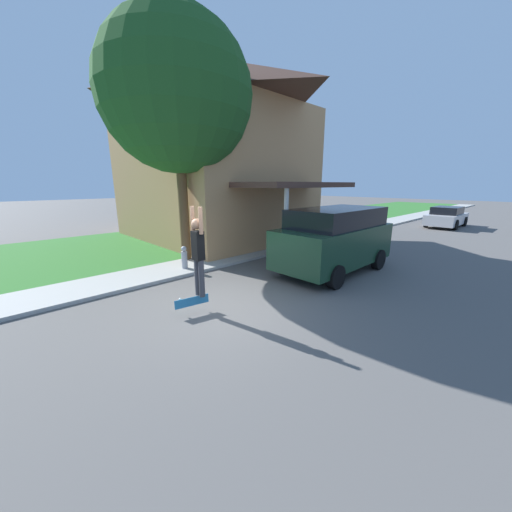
% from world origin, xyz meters
% --- Properties ---
extents(ground_plane, '(120.00, 120.00, 0.00)m').
position_xyz_m(ground_plane, '(0.00, 0.00, 0.00)').
color(ground_plane, '#54514F').
extents(lawn, '(10.00, 80.00, 0.08)m').
position_xyz_m(lawn, '(-8.00, 6.00, 0.04)').
color(lawn, '#2D6B28').
rests_on(lawn, ground_plane).
extents(sidewalk, '(1.80, 80.00, 0.10)m').
position_xyz_m(sidewalk, '(-3.60, 6.00, 0.05)').
color(sidewalk, '#9E9E99').
rests_on(sidewalk, ground_plane).
extents(house, '(12.01, 7.95, 8.88)m').
position_xyz_m(house, '(-7.97, 5.50, 4.69)').
color(house, tan).
rests_on(house, lawn).
extents(lawn_tree_near, '(5.15, 5.15, 8.33)m').
position_xyz_m(lawn_tree_near, '(-4.38, 1.63, 5.82)').
color(lawn_tree_near, brown).
rests_on(lawn_tree_near, lawn).
extents(suv_parked, '(2.13, 4.51, 2.14)m').
position_xyz_m(suv_parked, '(0.24, 4.58, 1.15)').
color(suv_parked, '#193823').
rests_on(suv_parked, ground_plane).
extents(car_down_street, '(1.91, 4.22, 1.39)m').
position_xyz_m(car_down_street, '(0.04, 19.45, 0.68)').
color(car_down_street, '#B7B7BC').
rests_on(car_down_street, ground_plane).
extents(skateboarder, '(0.41, 0.24, 2.03)m').
position_xyz_m(skateboarder, '(-0.15, -0.49, 1.47)').
color(skateboarder, '#38383D').
rests_on(skateboarder, ground_plane).
extents(skateboard, '(0.21, 0.80, 0.24)m').
position_xyz_m(skateboard, '(-0.22, -0.68, 0.30)').
color(skateboard, '#236B99').
rests_on(skateboard, ground_plane).
extents(fire_hydrant, '(0.20, 0.20, 0.77)m').
position_xyz_m(fire_hydrant, '(-3.32, 0.93, 0.47)').
color(fire_hydrant, '#99999E').
rests_on(fire_hydrant, sidewalk).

